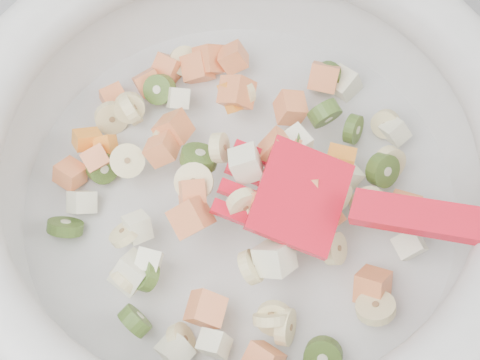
# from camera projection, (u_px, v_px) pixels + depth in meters

# --- Properties ---
(mixing_bowl) EXTENTS (0.52, 0.42, 0.14)m
(mixing_bowl) POSITION_uv_depth(u_px,v_px,m) (241.00, 170.00, 0.52)
(mixing_bowl) COLOR beige
(mixing_bowl) RESTS_ON counter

